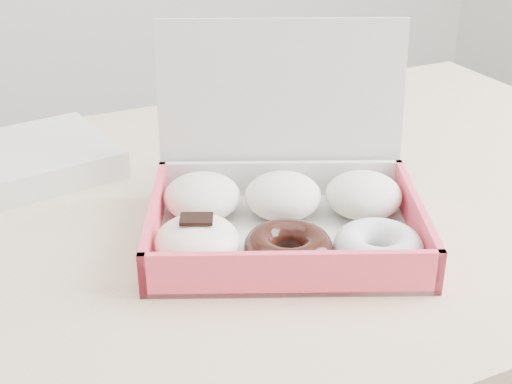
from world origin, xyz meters
name	(u,v)px	position (x,y,z in m)	size (l,w,h in m)	color
table	(281,243)	(0.00, 0.00, 0.67)	(1.20, 0.80, 0.75)	tan
donut_box	(282,207)	(-0.05, -0.10, 0.79)	(0.39, 0.37, 0.23)	silver
newspapers	(22,161)	(-0.30, 0.21, 0.77)	(0.24, 0.19, 0.04)	silver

